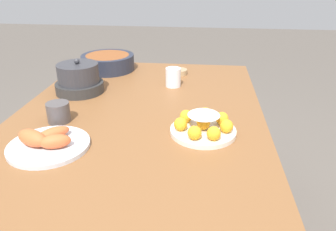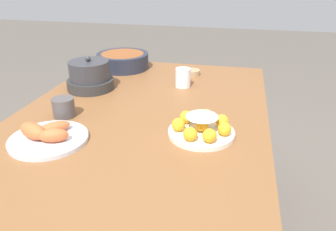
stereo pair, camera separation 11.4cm
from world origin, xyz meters
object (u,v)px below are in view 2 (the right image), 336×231
Objects in this scene: seafood_platter at (47,136)px; cup_near at (183,78)px; cake_plate at (202,128)px; sauce_bowl at (192,72)px; cup_far at (64,107)px; serving_bowl at (123,60)px; warming_pot at (90,76)px; dining_table at (139,137)px.

cup_near is at bearing -28.86° from seafood_platter.
cake_plate reaches higher than sauce_bowl.
cup_far is at bearing 138.29° from cup_near.
serving_bowl is 0.34m from warming_pot.
warming_pot reaches higher than seafood_platter.
cup_far is 0.39× the size of warming_pot.
seafood_platter is 2.92× the size of cup_near.
cake_plate is 0.65m from sauce_bowl.
cup_near reaches higher than dining_table.
serving_bowl is at bearing -0.23° from cup_far.
serving_bowl is at bearing -5.55° from warming_pot.
cake_plate is at bearing -142.41° from serving_bowl.
dining_table is at bearing -44.39° from seafood_platter.
serving_bowl is 0.82m from seafood_platter.
cup_near reaches higher than seafood_platter.
serving_bowl is (0.67, 0.52, 0.02)m from cake_plate.
cake_plate is at bearing -168.24° from sauce_bowl.
sauce_bowl is at bearing -23.71° from seafood_platter.
cup_near is 0.56m from cup_far.
cake_plate is 0.80× the size of serving_bowl.
serving_bowl is 0.39m from sauce_bowl.
dining_table is 17.83× the size of sauce_bowl.
cup_near is 0.41× the size of warming_pot.
warming_pot is at bearing 8.37° from seafood_platter.
sauce_bowl is (-0.03, -0.38, -0.03)m from serving_bowl.
cup_near reaches higher than cake_plate.
cup_far is at bearing -174.14° from warming_pot.
sauce_bowl reaches higher than dining_table.
seafood_platter is at bearing -167.70° from cup_far.
cup_far is (-0.42, 0.37, -0.01)m from cup_near.
dining_table is 0.66m from serving_bowl.
cup_far is (0.04, 0.52, 0.01)m from cake_plate.
serving_bowl is at bearing 2.64° from seafood_platter.
cup_near is (-0.22, -0.37, -0.00)m from serving_bowl.
seafood_platter is at bearing 135.61° from dining_table.
serving_bowl is 0.43m from cup_near.
cake_plate is 2.67× the size of sauce_bowl.
cake_plate is at bearing -93.92° from cup_far.
serving_bowl is 1.33× the size of warming_pot.
warming_pot is (-0.34, 0.03, 0.02)m from serving_bowl.
cup_far is at bearing 179.77° from serving_bowl.
seafood_platter is at bearing 156.29° from sauce_bowl.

